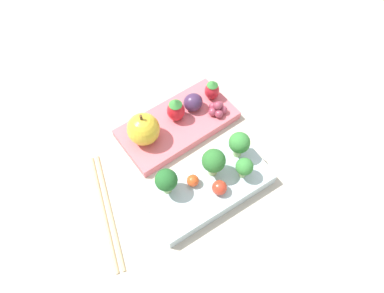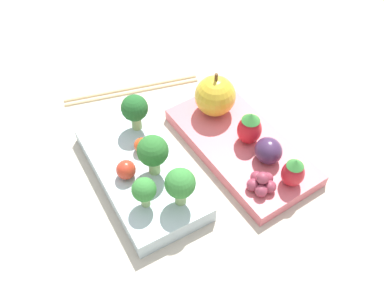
{
  "view_description": "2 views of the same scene",
  "coord_description": "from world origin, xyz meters",
  "px_view_note": "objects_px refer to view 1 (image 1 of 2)",
  "views": [
    {
      "loc": [
        0.16,
        0.27,
        0.53
      ],
      "look_at": [
        -0.0,
        -0.0,
        0.03
      ],
      "focal_mm": 32.0,
      "sensor_mm": 36.0,
      "label": 1
    },
    {
      "loc": [
        -0.32,
        0.16,
        0.45
      ],
      "look_at": [
        -0.0,
        -0.0,
        0.03
      ],
      "focal_mm": 40.0,
      "sensor_mm": 36.0,
      "label": 2
    }
  ],
  "objects_px": {
    "strawberry_0": "(176,110)",
    "plum": "(193,102)",
    "cherry_tomato_0": "(220,187)",
    "broccoli_floret_0": "(166,181)",
    "broccoli_floret_3": "(239,143)",
    "cherry_tomato_1": "(193,181)",
    "apple": "(143,129)",
    "broccoli_floret_2": "(244,167)",
    "broccoli_floret_1": "(214,161)",
    "bento_box_fruit": "(178,124)",
    "grape_cluster": "(217,109)",
    "bento_box_savoury": "(208,187)",
    "strawberry_1": "(212,90)",
    "chopsticks_pair": "(106,209)"
  },
  "relations": [
    {
      "from": "bento_box_savoury",
      "to": "grape_cluster",
      "type": "distance_m",
      "value": 0.16
    },
    {
      "from": "plum",
      "to": "broccoli_floret_2",
      "type": "bearing_deg",
      "value": 88.09
    },
    {
      "from": "cherry_tomato_0",
      "to": "strawberry_0",
      "type": "relative_size",
      "value": 0.49
    },
    {
      "from": "cherry_tomato_0",
      "to": "apple",
      "type": "bearing_deg",
      "value": -70.24
    },
    {
      "from": "grape_cluster",
      "to": "broccoli_floret_3",
      "type": "bearing_deg",
      "value": 76.42
    },
    {
      "from": "grape_cluster",
      "to": "chopsticks_pair",
      "type": "distance_m",
      "value": 0.27
    },
    {
      "from": "apple",
      "to": "strawberry_1",
      "type": "xyz_separation_m",
      "value": [
        -0.15,
        -0.02,
        -0.01
      ]
    },
    {
      "from": "strawberry_0",
      "to": "plum",
      "type": "height_order",
      "value": "strawberry_0"
    },
    {
      "from": "bento_box_fruit",
      "to": "grape_cluster",
      "type": "xyz_separation_m",
      "value": [
        -0.08,
        0.02,
        0.02
      ]
    },
    {
      "from": "broccoli_floret_1",
      "to": "broccoli_floret_0",
      "type": "bearing_deg",
      "value": -7.06
    },
    {
      "from": "broccoli_floret_1",
      "to": "broccoli_floret_3",
      "type": "height_order",
      "value": "broccoli_floret_1"
    },
    {
      "from": "cherry_tomato_0",
      "to": "cherry_tomato_1",
      "type": "xyz_separation_m",
      "value": [
        0.03,
        -0.03,
        -0.0
      ]
    },
    {
      "from": "bento_box_fruit",
      "to": "apple",
      "type": "relative_size",
      "value": 3.36
    },
    {
      "from": "grape_cluster",
      "to": "strawberry_1",
      "type": "bearing_deg",
      "value": -106.51
    },
    {
      "from": "grape_cluster",
      "to": "chopsticks_pair",
      "type": "relative_size",
      "value": 0.17
    },
    {
      "from": "apple",
      "to": "chopsticks_pair",
      "type": "relative_size",
      "value": 0.32
    },
    {
      "from": "broccoli_floret_2",
      "to": "cherry_tomato_0",
      "type": "bearing_deg",
      "value": 5.01
    },
    {
      "from": "strawberry_1",
      "to": "broccoli_floret_0",
      "type": "bearing_deg",
      "value": 38.19
    },
    {
      "from": "broccoli_floret_0",
      "to": "strawberry_0",
      "type": "height_order",
      "value": "broccoli_floret_0"
    },
    {
      "from": "bento_box_savoury",
      "to": "broccoli_floret_2",
      "type": "relative_size",
      "value": 4.84
    },
    {
      "from": "broccoli_floret_0",
      "to": "grape_cluster",
      "type": "xyz_separation_m",
      "value": [
        -0.16,
        -0.1,
        -0.03
      ]
    },
    {
      "from": "plum",
      "to": "grape_cluster",
      "type": "bearing_deg",
      "value": 136.52
    },
    {
      "from": "cherry_tomato_1",
      "to": "apple",
      "type": "relative_size",
      "value": 0.3
    },
    {
      "from": "strawberry_0",
      "to": "grape_cluster",
      "type": "bearing_deg",
      "value": 159.06
    },
    {
      "from": "apple",
      "to": "strawberry_1",
      "type": "relative_size",
      "value": 1.55
    },
    {
      "from": "bento_box_fruit",
      "to": "plum",
      "type": "xyz_separation_m",
      "value": [
        -0.04,
        -0.01,
        0.03
      ]
    },
    {
      "from": "bento_box_fruit",
      "to": "broccoli_floret_2",
      "type": "bearing_deg",
      "value": 102.87
    },
    {
      "from": "broccoli_floret_1",
      "to": "cherry_tomato_1",
      "type": "height_order",
      "value": "broccoli_floret_1"
    },
    {
      "from": "strawberry_0",
      "to": "broccoli_floret_2",
      "type": "bearing_deg",
      "value": 101.47
    },
    {
      "from": "chopsticks_pair",
      "to": "apple",
      "type": "bearing_deg",
      "value": -144.31
    },
    {
      "from": "broccoli_floret_0",
      "to": "cherry_tomato_1",
      "type": "height_order",
      "value": "broccoli_floret_0"
    },
    {
      "from": "bento_box_savoury",
      "to": "broccoli_floret_3",
      "type": "relative_size",
      "value": 3.89
    },
    {
      "from": "strawberry_0",
      "to": "chopsticks_pair",
      "type": "distance_m",
      "value": 0.21
    },
    {
      "from": "broccoli_floret_3",
      "to": "cherry_tomato_1",
      "type": "bearing_deg",
      "value": 5.37
    },
    {
      "from": "bento_box_savoury",
      "to": "broccoli_floret_0",
      "type": "xyz_separation_m",
      "value": [
        0.06,
        -0.02,
        0.05
      ]
    },
    {
      "from": "bento_box_fruit",
      "to": "cherry_tomato_1",
      "type": "distance_m",
      "value": 0.14
    },
    {
      "from": "broccoli_floret_2",
      "to": "chopsticks_pair",
      "type": "xyz_separation_m",
      "value": [
        0.22,
        -0.07,
        -0.05
      ]
    },
    {
      "from": "bento_box_fruit",
      "to": "grape_cluster",
      "type": "relative_size",
      "value": 6.24
    },
    {
      "from": "bento_box_fruit",
      "to": "plum",
      "type": "distance_m",
      "value": 0.05
    },
    {
      "from": "broccoli_floret_0",
      "to": "broccoli_floret_3",
      "type": "xyz_separation_m",
      "value": [
        -0.14,
        0.0,
        -0.0
      ]
    },
    {
      "from": "bento_box_fruit",
      "to": "broccoli_floret_1",
      "type": "relative_size",
      "value": 3.88
    },
    {
      "from": "bento_box_savoury",
      "to": "strawberry_0",
      "type": "xyz_separation_m",
      "value": [
        -0.02,
        -0.15,
        0.03
      ]
    },
    {
      "from": "broccoli_floret_1",
      "to": "cherry_tomato_0",
      "type": "distance_m",
      "value": 0.04
    },
    {
      "from": "bento_box_savoury",
      "to": "cherry_tomato_0",
      "type": "height_order",
      "value": "cherry_tomato_0"
    },
    {
      "from": "broccoli_floret_3",
      "to": "bento_box_fruit",
      "type": "bearing_deg",
      "value": -66.4
    },
    {
      "from": "strawberry_1",
      "to": "chopsticks_pair",
      "type": "height_order",
      "value": "strawberry_1"
    },
    {
      "from": "apple",
      "to": "broccoli_floret_2",
      "type": "bearing_deg",
      "value": 124.27
    },
    {
      "from": "cherry_tomato_1",
      "to": "grape_cluster",
      "type": "height_order",
      "value": "same"
    },
    {
      "from": "cherry_tomato_1",
      "to": "cherry_tomato_0",
      "type": "bearing_deg",
      "value": 132.68
    },
    {
      "from": "broccoli_floret_0",
      "to": "cherry_tomato_0",
      "type": "xyz_separation_m",
      "value": [
        -0.07,
        0.04,
        -0.02
      ]
    }
  ]
}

